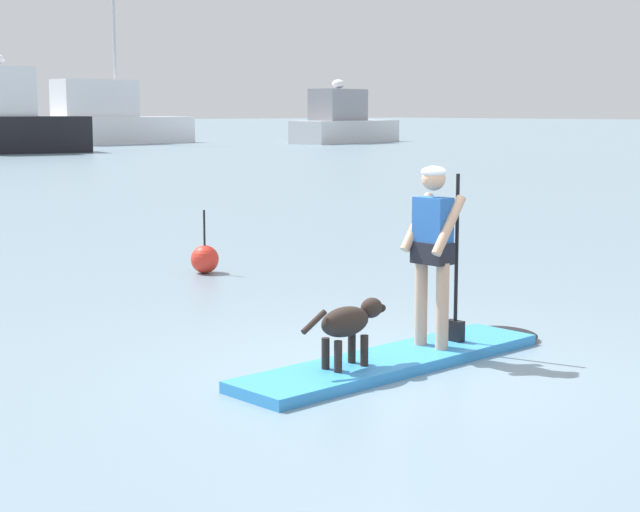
# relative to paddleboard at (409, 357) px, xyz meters

# --- Properties ---
(ground_plane) EXTENTS (400.00, 400.00, 0.00)m
(ground_plane) POSITION_rel_paddleboard_xyz_m (-0.23, -0.01, -0.05)
(ground_plane) COLOR slate
(paddleboard) EXTENTS (3.64, 0.89, 0.10)m
(paddleboard) POSITION_rel_paddleboard_xyz_m (0.00, 0.00, 0.00)
(paddleboard) COLOR #338CD8
(paddleboard) RESTS_ON ground_plane
(person_paddler) EXTENTS (0.61, 0.49, 1.69)m
(person_paddler) POSITION_rel_paddleboard_xyz_m (0.32, 0.01, 1.02)
(person_paddler) COLOR tan
(person_paddler) RESTS_ON paddleboard
(dog) EXTENTS (0.99, 0.24, 0.57)m
(dog) POSITION_rel_paddleboard_xyz_m (-0.77, -0.03, 0.43)
(dog) COLOR #2D231E
(dog) RESTS_ON paddleboard
(moored_boat_center) EXTENTS (8.43, 4.32, 5.14)m
(moored_boat_center) POSITION_rel_paddleboard_xyz_m (15.94, 45.19, 1.63)
(moored_boat_center) COLOR black
(moored_boat_center) RESTS_ON ground_plane
(moored_boat_far_starboard) EXTENTS (12.43, 3.65, 12.57)m
(moored_boat_far_starboard) POSITION_rel_paddleboard_xyz_m (26.90, 54.69, 1.54)
(moored_boat_far_starboard) COLOR white
(moored_boat_far_starboard) RESTS_ON ground_plane
(moored_boat_outer) EXTENTS (10.05, 4.94, 4.32)m
(moored_boat_outer) POSITION_rel_paddleboard_xyz_m (40.92, 46.60, 1.32)
(moored_boat_outer) COLOR silver
(moored_boat_outer) RESTS_ON ground_plane
(marker_buoy) EXTENTS (0.40, 0.40, 0.90)m
(marker_buoy) POSITION_rel_paddleboard_xyz_m (1.49, 5.51, 0.15)
(marker_buoy) COLOR red
(marker_buoy) RESTS_ON ground_plane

